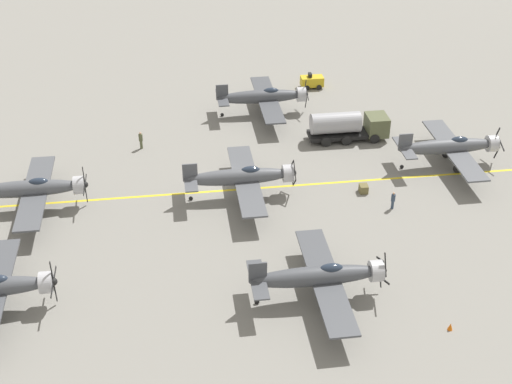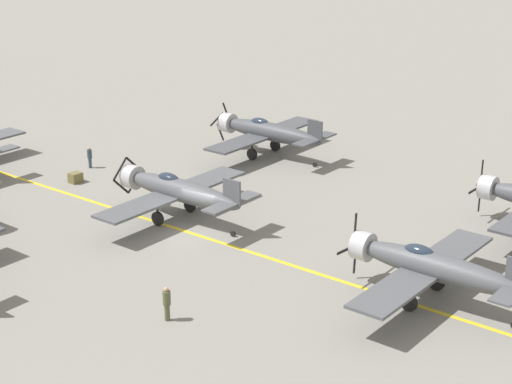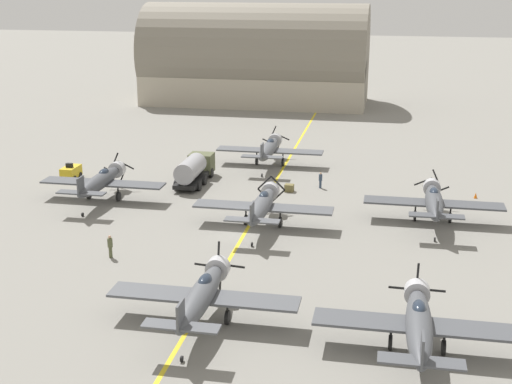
{
  "view_description": "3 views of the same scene",
  "coord_description": "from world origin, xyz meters",
  "px_view_note": "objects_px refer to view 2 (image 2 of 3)",
  "views": [
    {
      "loc": [
        54.19,
        -3.79,
        33.77
      ],
      "look_at": [
        4.76,
        2.98,
        2.61
      ],
      "focal_mm": 50.0,
      "sensor_mm": 36.0,
      "label": 1
    },
    {
      "loc": [
        -35.74,
        -33.23,
        20.11
      ],
      "look_at": [
        1.77,
        -3.64,
        3.02
      ],
      "focal_mm": 60.0,
      "sensor_mm": 36.0,
      "label": 2
    },
    {
      "loc": [
        11.5,
        -54.38,
        20.98
      ],
      "look_at": [
        1.02,
        0.26,
        3.77
      ],
      "focal_mm": 50.0,
      "sensor_mm": 36.0,
      "label": 3
    }
  ],
  "objects_px": {
    "airplane_near_center": "(431,266)",
    "ground_crew_inspecting": "(90,157)",
    "airplane_mid_center": "(177,190)",
    "supply_crate_by_tanker": "(76,178)",
    "airplane_mid_right": "(267,131)",
    "traffic_cone": "(225,124)",
    "ground_crew_walking": "(167,302)"
  },
  "relations": [
    {
      "from": "airplane_near_center",
      "to": "ground_crew_inspecting",
      "type": "height_order",
      "value": "airplane_near_center"
    },
    {
      "from": "airplane_mid_center",
      "to": "supply_crate_by_tanker",
      "type": "relative_size",
      "value": 13.68
    },
    {
      "from": "airplane_mid_center",
      "to": "airplane_mid_right",
      "type": "bearing_deg",
      "value": 30.55
    },
    {
      "from": "traffic_cone",
      "to": "ground_crew_inspecting",
      "type": "bearing_deg",
      "value": 177.91
    },
    {
      "from": "traffic_cone",
      "to": "airplane_near_center",
      "type": "bearing_deg",
      "value": -122.72
    },
    {
      "from": "ground_crew_inspecting",
      "to": "supply_crate_by_tanker",
      "type": "xyz_separation_m",
      "value": [
        -2.93,
        -1.76,
        -0.53
      ]
    },
    {
      "from": "airplane_mid_right",
      "to": "airplane_near_center",
      "type": "height_order",
      "value": "airplane_near_center"
    },
    {
      "from": "airplane_near_center",
      "to": "airplane_mid_center",
      "type": "relative_size",
      "value": 1.0
    },
    {
      "from": "airplane_mid_right",
      "to": "supply_crate_by_tanker",
      "type": "height_order",
      "value": "airplane_mid_right"
    },
    {
      "from": "airplane_mid_center",
      "to": "ground_crew_inspecting",
      "type": "relative_size",
      "value": 7.32
    },
    {
      "from": "airplane_near_center",
      "to": "traffic_cone",
      "type": "bearing_deg",
      "value": 68.46
    },
    {
      "from": "airplane_near_center",
      "to": "traffic_cone",
      "type": "distance_m",
      "value": 35.77
    },
    {
      "from": "airplane_mid_center",
      "to": "ground_crew_walking",
      "type": "height_order",
      "value": "airplane_mid_center"
    },
    {
      "from": "airplane_near_center",
      "to": "ground_crew_walking",
      "type": "height_order",
      "value": "airplane_near_center"
    },
    {
      "from": "traffic_cone",
      "to": "airplane_mid_center",
      "type": "bearing_deg",
      "value": -147.45
    },
    {
      "from": "supply_crate_by_tanker",
      "to": "traffic_cone",
      "type": "relative_size",
      "value": 1.59
    },
    {
      "from": "airplane_near_center",
      "to": "ground_crew_inspecting",
      "type": "xyz_separation_m",
      "value": [
        4.16,
        30.61,
        -1.12
      ]
    },
    {
      "from": "supply_crate_by_tanker",
      "to": "airplane_mid_center",
      "type": "bearing_deg",
      "value": -94.02
    },
    {
      "from": "supply_crate_by_tanker",
      "to": "traffic_cone",
      "type": "distance_m",
      "value": 18.13
    },
    {
      "from": "airplane_mid_center",
      "to": "supply_crate_by_tanker",
      "type": "height_order",
      "value": "airplane_mid_center"
    },
    {
      "from": "ground_crew_inspecting",
      "to": "traffic_cone",
      "type": "relative_size",
      "value": 2.98
    },
    {
      "from": "supply_crate_by_tanker",
      "to": "traffic_cone",
      "type": "height_order",
      "value": "supply_crate_by_tanker"
    },
    {
      "from": "airplane_mid_center",
      "to": "traffic_cone",
      "type": "bearing_deg",
      "value": 48.03
    },
    {
      "from": "airplane_mid_center",
      "to": "traffic_cone",
      "type": "height_order",
      "value": "airplane_mid_center"
    },
    {
      "from": "airplane_near_center",
      "to": "airplane_mid_center",
      "type": "height_order",
      "value": "airplane_near_center"
    },
    {
      "from": "ground_crew_inspecting",
      "to": "traffic_cone",
      "type": "distance_m",
      "value": 15.18
    },
    {
      "from": "ground_crew_walking",
      "to": "ground_crew_inspecting",
      "type": "xyz_separation_m",
      "value": [
        13.91,
        21.43,
        -0.09
      ]
    },
    {
      "from": "supply_crate_by_tanker",
      "to": "airplane_mid_right",
      "type": "bearing_deg",
      "value": -26.95
    },
    {
      "from": "airplane_near_center",
      "to": "supply_crate_by_tanker",
      "type": "height_order",
      "value": "airplane_near_center"
    },
    {
      "from": "airplane_mid_right",
      "to": "supply_crate_by_tanker",
      "type": "distance_m",
      "value": 15.4
    },
    {
      "from": "ground_crew_inspecting",
      "to": "traffic_cone",
      "type": "height_order",
      "value": "ground_crew_inspecting"
    },
    {
      "from": "airplane_mid_center",
      "to": "supply_crate_by_tanker",
      "type": "bearing_deg",
      "value": 101.47
    }
  ]
}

